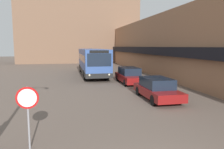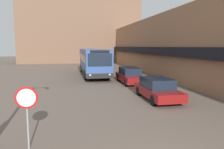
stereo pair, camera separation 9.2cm
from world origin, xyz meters
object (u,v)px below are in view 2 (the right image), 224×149
(parked_car_back, at_px, (130,75))
(stop_sign, at_px, (27,104))
(city_bus, at_px, (93,61))
(parked_car_front, at_px, (157,89))

(parked_car_back, bearing_deg, stop_sign, -119.79)
(city_bus, relative_size, stop_sign, 5.44)
(parked_car_back, relative_size, stop_sign, 2.22)
(stop_sign, bearing_deg, parked_car_front, 39.38)
(parked_car_front, bearing_deg, city_bus, 102.33)
(city_bus, height_order, stop_sign, city_bus)
(stop_sign, bearing_deg, city_bus, 77.12)
(parked_car_back, xyz_separation_m, stop_sign, (-7.25, -12.66, 0.84))
(city_bus, distance_m, stop_sign, 19.60)
(city_bus, relative_size, parked_car_front, 2.59)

